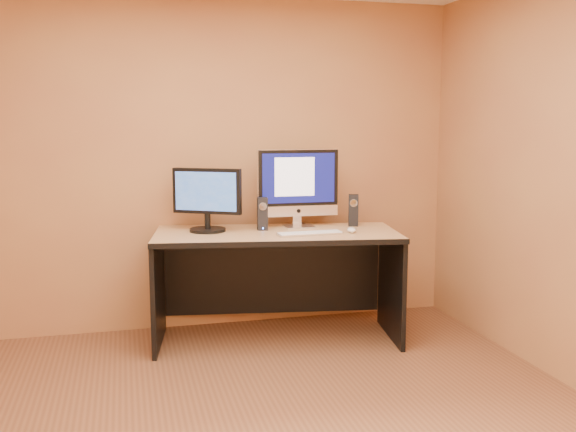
{
  "coord_description": "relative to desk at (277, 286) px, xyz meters",
  "views": [
    {
      "loc": [
        -0.65,
        -3.06,
        1.63
      ],
      "look_at": [
        0.5,
        1.38,
        0.96
      ],
      "focal_mm": 40.0,
      "sensor_mm": 36.0,
      "label": 1
    }
  ],
  "objects": [
    {
      "name": "walls",
      "position": [
        -0.44,
        -1.48,
        0.89
      ],
      "size": [
        4.0,
        4.0,
        2.6
      ],
      "primitive_type": null,
      "color": "#A87743",
      "rests_on": "ground"
    },
    {
      "name": "desk",
      "position": [
        0.0,
        0.0,
        0.0
      ],
      "size": [
        1.89,
        1.05,
        0.83
      ],
      "primitive_type": null,
      "rotation": [
        0.0,
        0.0,
        -0.15
      ],
      "color": "tan",
      "rests_on": "ground"
    },
    {
      "name": "imac",
      "position": [
        0.22,
        0.17,
        0.72
      ],
      "size": [
        0.64,
        0.24,
        0.61
      ],
      "primitive_type": null,
      "rotation": [
        0.0,
        0.0,
        -0.01
      ],
      "color": "silver",
      "rests_on": "desk"
    },
    {
      "name": "second_monitor",
      "position": [
        -0.49,
        0.16,
        0.65
      ],
      "size": [
        0.6,
        0.5,
        0.47
      ],
      "primitive_type": null,
      "rotation": [
        0.0,
        0.0,
        -0.52
      ],
      "color": "black",
      "rests_on": "desk"
    },
    {
      "name": "speaker_left",
      "position": [
        -0.08,
        0.12,
        0.54
      ],
      "size": [
        0.08,
        0.09,
        0.25
      ],
      "primitive_type": null,
      "rotation": [
        0.0,
        0.0,
        -0.11
      ],
      "color": "black",
      "rests_on": "desk"
    },
    {
      "name": "speaker_right",
      "position": [
        0.65,
        0.13,
        0.54
      ],
      "size": [
        0.1,
        0.1,
        0.25
      ],
      "primitive_type": null,
      "rotation": [
        0.0,
        0.0,
        -0.33
      ],
      "color": "black",
      "rests_on": "desk"
    },
    {
      "name": "keyboard",
      "position": [
        0.21,
        -0.17,
        0.42
      ],
      "size": [
        0.49,
        0.15,
        0.02
      ],
      "primitive_type": "cube",
      "rotation": [
        0.0,
        0.0,
        0.04
      ],
      "color": "silver",
      "rests_on": "desk"
    },
    {
      "name": "mouse",
      "position": [
        0.53,
        -0.15,
        0.43
      ],
      "size": [
        0.09,
        0.13,
        0.04
      ],
      "primitive_type": "ellipsoid",
      "rotation": [
        0.0,
        0.0,
        -0.24
      ],
      "color": "silver",
      "rests_on": "desk"
    },
    {
      "name": "cable_a",
      "position": [
        0.3,
        0.27,
        0.42
      ],
      "size": [
        0.06,
        0.24,
        0.01
      ],
      "primitive_type": "cylinder",
      "rotation": [
        1.57,
        0.0,
        0.2
      ],
      "color": "black",
      "rests_on": "desk"
    },
    {
      "name": "cable_b",
      "position": [
        0.2,
        0.29,
        0.42
      ],
      "size": [
        0.15,
        0.15,
        0.01
      ],
      "primitive_type": "cylinder",
      "rotation": [
        1.57,
        0.0,
        -0.77
      ],
      "color": "black",
      "rests_on": "desk"
    }
  ]
}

